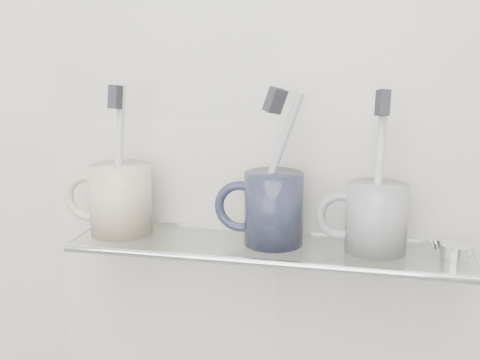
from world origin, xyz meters
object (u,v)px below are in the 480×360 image
(mug_left, at_px, (121,199))
(mug_right, at_px, (376,218))
(shelf_glass, at_px, (268,247))
(mug_center, at_px, (274,209))

(mug_left, bearing_deg, mug_right, 9.18)
(mug_left, xyz_separation_m, mug_right, (0.33, 0.00, -0.00))
(mug_left, relative_size, mug_right, 1.10)
(mug_right, bearing_deg, mug_left, 168.46)
(shelf_glass, height_order, mug_center, mug_center)
(mug_left, height_order, mug_right, mug_left)
(mug_right, bearing_deg, mug_center, 168.46)
(shelf_glass, bearing_deg, mug_right, 2.16)
(mug_left, xyz_separation_m, mug_center, (0.21, 0.00, -0.00))
(shelf_glass, distance_m, mug_center, 0.05)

